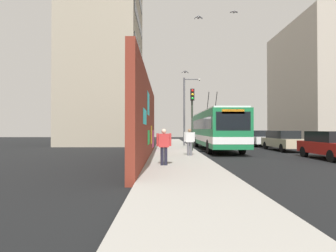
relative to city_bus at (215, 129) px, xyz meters
name	(u,v)px	position (x,y,z in m)	size (l,w,h in m)	color
ground_plane	(198,153)	(-2.90, 1.80, -1.75)	(80.00, 80.00, 0.00)	black
sidewalk_slab	(175,152)	(-2.90, 3.40, -1.67)	(48.00, 3.20, 0.15)	#9E9B93
graffiti_wall	(147,120)	(-6.78, 5.15, 0.45)	(14.24, 0.32, 4.40)	maroon
building_far_left	(105,59)	(8.77, 11.00, 7.96)	(10.28, 7.79, 19.42)	#9E937F
building_far_right	(321,84)	(10.94, -15.20, 5.52)	(12.97, 8.44, 14.53)	#B2A899
city_bus	(215,129)	(0.00, 0.00, 0.00)	(11.32, 2.52, 4.91)	#19723F
parked_car_red	(331,145)	(-6.82, -5.20, -0.92)	(4.10, 1.89, 1.58)	#B21E19
parked_car_champagne	(283,140)	(-0.70, -5.20, -0.91)	(4.81, 1.74, 1.58)	#C6B793
parked_car_white	(257,138)	(5.03, -5.20, -0.91)	(4.53, 1.81, 1.58)	white
pedestrian_at_curb	(190,140)	(-5.95, 2.67, -0.69)	(0.22, 0.64, 1.57)	#595960
pedestrian_near_wall	(164,144)	(-10.23, 4.17, -0.69)	(0.22, 0.64, 1.56)	#1E1E2D
traffic_light	(192,109)	(-2.47, 2.15, 1.40)	(0.49, 0.28, 4.48)	#2D382D
street_lamp	(186,106)	(4.03, 2.06, 2.15)	(0.44, 1.69, 6.54)	#4C4C51
flying_pigeons	(206,35)	(-3.16, 1.28, 6.50)	(3.64, 3.89, 4.09)	gray
curbside_puddle	(203,151)	(-1.24, 1.20, -1.75)	(1.35, 1.35, 0.00)	black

